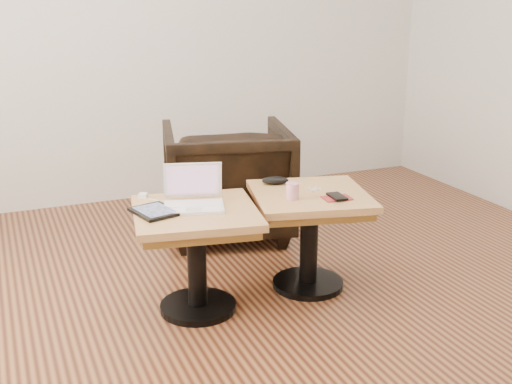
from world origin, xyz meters
name	(u,v)px	position (x,y,z in m)	size (l,w,h in m)	color
room_shell	(294,42)	(0.00, 0.00, 1.35)	(4.52, 4.52, 2.71)	#3F1F13
side_table_left	(196,235)	(-0.40, 0.25, 0.41)	(0.69, 0.69, 0.54)	black
side_table_right	(310,217)	(0.24, 0.27, 0.41)	(0.72, 0.72, 0.54)	black
laptop	(194,198)	(-0.39, 0.30, 0.59)	(0.35, 0.32, 0.21)	white
tablet	(155,211)	(-0.60, 0.27, 0.55)	(0.23, 0.27, 0.02)	black
charging_adapter	(143,196)	(-0.60, 0.52, 0.56)	(0.04, 0.04, 0.03)	white
glasses_case	(275,180)	(0.14, 0.48, 0.57)	(0.15, 0.07, 0.05)	black
striped_cup	(292,191)	(0.11, 0.21, 0.59)	(0.07, 0.07, 0.09)	#C03769
earbuds_tangle	(314,189)	(0.29, 0.30, 0.55)	(0.07, 0.05, 0.01)	white
phone_on_sleeve	(337,197)	(0.32, 0.12, 0.55)	(0.15, 0.13, 0.02)	maroon
armchair	(227,180)	(0.12, 1.22, 0.37)	(0.80, 0.82, 0.75)	black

